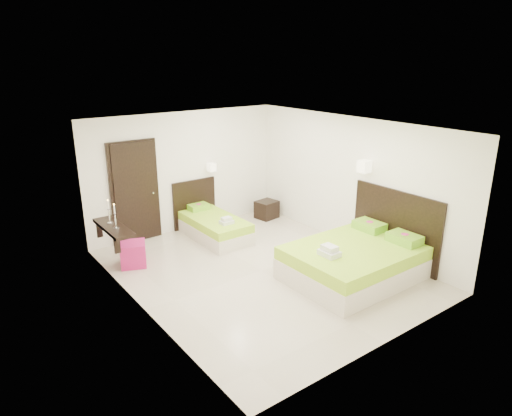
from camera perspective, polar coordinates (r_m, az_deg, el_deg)
floor at (r=8.34m, az=0.68°, el=-7.84°), size 5.50×5.50×0.00m
bed_single at (r=9.81m, az=-5.43°, el=-2.10°), size 1.05×1.75×1.44m
bed_double at (r=8.21m, az=12.48°, el=-6.22°), size 2.24×1.90×1.85m
nightstand at (r=10.91m, az=1.35°, el=-0.18°), size 0.53×0.48×0.42m
ottoman at (r=8.76m, az=-15.09°, el=-5.59°), size 0.58×0.58×0.45m
door at (r=9.64m, az=-14.88°, el=1.88°), size 1.02×0.15×2.14m
console_shelf at (r=8.44m, az=-17.45°, el=-2.39°), size 0.35×1.20×0.78m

